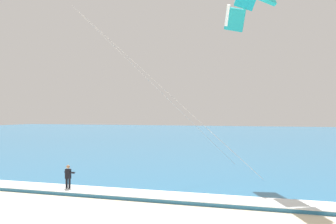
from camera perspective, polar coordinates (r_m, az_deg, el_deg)
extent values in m
cube|color=teal|center=(79.68, 11.79, -3.66)|extent=(200.00, 120.00, 0.20)
cube|color=white|center=(22.13, -3.89, -12.39)|extent=(200.00, 2.06, 0.04)
ellipsoid|color=yellow|center=(24.32, -15.10, -11.74)|extent=(0.45, 1.40, 0.05)
cube|color=black|center=(24.52, -14.78, -11.54)|extent=(0.16, 0.06, 0.04)
cube|color=black|center=(24.10, -15.43, -11.74)|extent=(0.16, 0.06, 0.04)
cylinder|color=black|center=(24.30, -15.30, -10.81)|extent=(0.14, 0.14, 0.84)
cylinder|color=black|center=(24.19, -14.90, -10.85)|extent=(0.14, 0.14, 0.84)
cube|color=black|center=(24.12, -15.10, -9.15)|extent=(0.34, 0.20, 0.60)
sphere|color=#9E704C|center=(24.06, -15.10, -8.11)|extent=(0.22, 0.22, 0.22)
cylinder|color=black|center=(24.34, -15.26, -8.95)|extent=(0.10, 0.51, 0.22)
cylinder|color=black|center=(24.15, -14.53, -9.02)|extent=(0.10, 0.51, 0.22)
cylinder|color=black|center=(24.43, -14.62, -8.92)|extent=(0.55, 0.04, 0.04)
cube|color=#3F3F42|center=(24.26, -14.95, -9.62)|extent=(0.12, 0.08, 0.10)
cube|color=teal|center=(28.22, 10.23, 13.81)|extent=(1.70, 1.16, 1.77)
cube|color=white|center=(28.16, 9.11, 14.44)|extent=(0.56, 0.99, 1.43)
cylinder|color=#B2B2B7|center=(22.12, -0.99, 3.87)|extent=(11.68, 0.96, 10.54)
cylinder|color=#B2B2B7|center=(25.21, -1.39, 3.37)|extent=(9.40, 6.72, 10.54)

